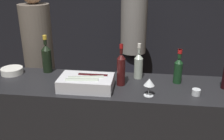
{
  "coord_description": "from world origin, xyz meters",
  "views": [
    {
      "loc": [
        0.24,
        -1.63,
        1.95
      ],
      "look_at": [
        0.0,
        0.32,
        1.18
      ],
      "focal_mm": 40.0,
      "sensor_mm": 36.0,
      "label": 1
    }
  ],
  "objects_px": {
    "ice_bin_with_bottles": "(86,82)",
    "white_wine_bottle": "(138,65)",
    "red_wine_bottle_burgundy": "(178,69)",
    "red_wine_bottle_tall": "(121,68)",
    "candle_votive": "(196,92)",
    "person_blond_tee": "(133,40)",
    "bowl_white": "(12,71)",
    "wine_glass": "(149,83)",
    "person_in_hoodie": "(39,57)",
    "champagne_bottle": "(47,57)"
  },
  "relations": [
    {
      "from": "person_in_hoodie",
      "to": "person_blond_tee",
      "type": "distance_m",
      "value": 1.4
    },
    {
      "from": "bowl_white",
      "to": "white_wine_bottle",
      "type": "bearing_deg",
      "value": 2.33
    },
    {
      "from": "bowl_white",
      "to": "wine_glass",
      "type": "bearing_deg",
      "value": -12.96
    },
    {
      "from": "red_wine_bottle_tall",
      "to": "person_in_hoodie",
      "type": "height_order",
      "value": "person_in_hoodie"
    },
    {
      "from": "wine_glass",
      "to": "candle_votive",
      "type": "bearing_deg",
      "value": 8.71
    },
    {
      "from": "bowl_white",
      "to": "red_wine_bottle_burgundy",
      "type": "xyz_separation_m",
      "value": [
        1.52,
        -0.02,
        0.1
      ]
    },
    {
      "from": "bowl_white",
      "to": "red_wine_bottle_burgundy",
      "type": "height_order",
      "value": "red_wine_bottle_burgundy"
    },
    {
      "from": "candle_votive",
      "to": "white_wine_bottle",
      "type": "bearing_deg",
      "value": 148.13
    },
    {
      "from": "ice_bin_with_bottles",
      "to": "person_blond_tee",
      "type": "bearing_deg",
      "value": 80.0
    },
    {
      "from": "red_wine_bottle_burgundy",
      "to": "person_blond_tee",
      "type": "relative_size",
      "value": 0.16
    },
    {
      "from": "ice_bin_with_bottles",
      "to": "red_wine_bottle_tall",
      "type": "relative_size",
      "value": 1.22
    },
    {
      "from": "wine_glass",
      "to": "red_wine_bottle_burgundy",
      "type": "distance_m",
      "value": 0.37
    },
    {
      "from": "champagne_bottle",
      "to": "person_in_hoodie",
      "type": "distance_m",
      "value": 0.57
    },
    {
      "from": "ice_bin_with_bottles",
      "to": "person_blond_tee",
      "type": "xyz_separation_m",
      "value": [
        0.3,
        1.73,
        -0.09
      ]
    },
    {
      "from": "wine_glass",
      "to": "person_in_hoodie",
      "type": "bearing_deg",
      "value": 145.5
    },
    {
      "from": "bowl_white",
      "to": "person_in_hoodie",
      "type": "xyz_separation_m",
      "value": [
        0.03,
        0.56,
        -0.05
      ]
    },
    {
      "from": "bowl_white",
      "to": "champagne_bottle",
      "type": "xyz_separation_m",
      "value": [
        0.32,
        0.09,
        0.12
      ]
    },
    {
      "from": "bowl_white",
      "to": "person_blond_tee",
      "type": "height_order",
      "value": "person_blond_tee"
    },
    {
      "from": "wine_glass",
      "to": "champagne_bottle",
      "type": "distance_m",
      "value": 1.03
    },
    {
      "from": "red_wine_bottle_tall",
      "to": "wine_glass",
      "type": "bearing_deg",
      "value": -36.83
    },
    {
      "from": "red_wine_bottle_burgundy",
      "to": "red_wine_bottle_tall",
      "type": "height_order",
      "value": "red_wine_bottle_tall"
    },
    {
      "from": "candle_votive",
      "to": "wine_glass",
      "type": "bearing_deg",
      "value": -171.29
    },
    {
      "from": "ice_bin_with_bottles",
      "to": "white_wine_bottle",
      "type": "bearing_deg",
      "value": 33.77
    },
    {
      "from": "champagne_bottle",
      "to": "white_wine_bottle",
      "type": "xyz_separation_m",
      "value": [
        0.86,
        -0.04,
        -0.02
      ]
    },
    {
      "from": "bowl_white",
      "to": "person_in_hoodie",
      "type": "relative_size",
      "value": 0.11
    },
    {
      "from": "wine_glass",
      "to": "red_wine_bottle_burgundy",
      "type": "relative_size",
      "value": 0.48
    },
    {
      "from": "red_wine_bottle_burgundy",
      "to": "person_blond_tee",
      "type": "xyz_separation_m",
      "value": [
        -0.45,
        1.52,
        -0.16
      ]
    },
    {
      "from": "champagne_bottle",
      "to": "red_wine_bottle_tall",
      "type": "bearing_deg",
      "value": -16.22
    },
    {
      "from": "ice_bin_with_bottles",
      "to": "person_blond_tee",
      "type": "distance_m",
      "value": 1.76
    },
    {
      "from": "ice_bin_with_bottles",
      "to": "white_wine_bottle",
      "type": "height_order",
      "value": "white_wine_bottle"
    },
    {
      "from": "ice_bin_with_bottles",
      "to": "red_wine_bottle_burgundy",
      "type": "distance_m",
      "value": 0.78
    },
    {
      "from": "bowl_white",
      "to": "person_blond_tee",
      "type": "distance_m",
      "value": 1.84
    },
    {
      "from": "wine_glass",
      "to": "candle_votive",
      "type": "xyz_separation_m",
      "value": [
        0.37,
        0.06,
        -0.08
      ]
    },
    {
      "from": "champagne_bottle",
      "to": "white_wine_bottle",
      "type": "height_order",
      "value": "champagne_bottle"
    },
    {
      "from": "red_wine_bottle_burgundy",
      "to": "white_wine_bottle",
      "type": "distance_m",
      "value": 0.34
    },
    {
      "from": "person_in_hoodie",
      "to": "ice_bin_with_bottles",
      "type": "bearing_deg",
      "value": 165.31
    },
    {
      "from": "ice_bin_with_bottles",
      "to": "red_wine_bottle_tall",
      "type": "distance_m",
      "value": 0.31
    },
    {
      "from": "red_wine_bottle_tall",
      "to": "person_blond_tee",
      "type": "xyz_separation_m",
      "value": [
        0.03,
        1.62,
        -0.18
      ]
    },
    {
      "from": "ice_bin_with_bottles",
      "to": "red_wine_bottle_tall",
      "type": "xyz_separation_m",
      "value": [
        0.27,
        0.11,
        0.09
      ]
    },
    {
      "from": "ice_bin_with_bottles",
      "to": "white_wine_bottle",
      "type": "relative_size",
      "value": 1.36
    },
    {
      "from": "bowl_white",
      "to": "person_in_hoodie",
      "type": "distance_m",
      "value": 0.56
    },
    {
      "from": "wine_glass",
      "to": "person_in_hoodie",
      "type": "height_order",
      "value": "person_in_hoodie"
    },
    {
      "from": "candle_votive",
      "to": "person_blond_tee",
      "type": "bearing_deg",
      "value": 108.02
    },
    {
      "from": "wine_glass",
      "to": "red_wine_bottle_tall",
      "type": "height_order",
      "value": "red_wine_bottle_tall"
    },
    {
      "from": "bowl_white",
      "to": "candle_votive",
      "type": "relative_size",
      "value": 3.04
    },
    {
      "from": "candle_votive",
      "to": "red_wine_bottle_tall",
      "type": "xyz_separation_m",
      "value": [
        -0.6,
        0.12,
        0.12
      ]
    },
    {
      "from": "person_in_hoodie",
      "to": "person_blond_tee",
      "type": "xyz_separation_m",
      "value": [
        1.04,
        0.94,
        -0.02
      ]
    },
    {
      "from": "wine_glass",
      "to": "person_blond_tee",
      "type": "distance_m",
      "value": 1.81
    },
    {
      "from": "ice_bin_with_bottles",
      "to": "candle_votive",
      "type": "bearing_deg",
      "value": -0.51
    },
    {
      "from": "bowl_white",
      "to": "champagne_bottle",
      "type": "distance_m",
      "value": 0.35
    }
  ]
}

